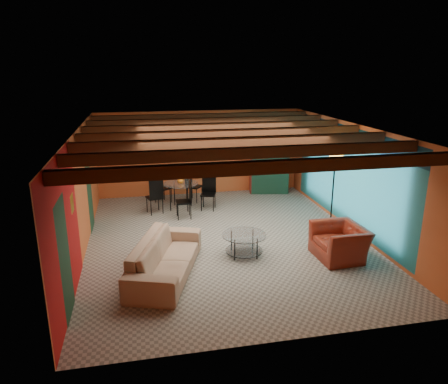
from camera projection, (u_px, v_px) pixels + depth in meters
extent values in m
cube|color=gray|center=(226.00, 240.00, 10.16)|extent=(6.50, 8.00, 0.01)
cube|color=silver|center=(226.00, 128.00, 9.38)|extent=(6.50, 8.00, 0.01)
cube|color=#CF5E2F|center=(200.00, 153.00, 13.52)|extent=(6.50, 0.02, 2.70)
cube|color=#AB1313|center=(80.00, 195.00, 9.14)|extent=(0.02, 8.00, 2.70)
cube|color=teal|center=(354.00, 179.00, 10.40)|extent=(0.02, 8.00, 2.70)
imported|color=tan|center=(166.00, 257.00, 8.37)|extent=(1.77, 2.74, 0.75)
imported|color=maroon|center=(340.00, 242.00, 9.12)|extent=(1.03, 1.17, 0.73)
cube|color=maroon|center=(268.00, 162.00, 13.76)|extent=(1.26, 0.80, 2.06)
cube|color=black|center=(172.00, 145.00, 13.22)|extent=(1.05, 0.03, 0.65)
imported|color=#26661E|center=(269.00, 123.00, 13.39)|extent=(0.56, 0.53, 0.50)
imported|color=orange|center=(180.00, 170.00, 12.06)|extent=(0.23, 0.23, 0.19)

